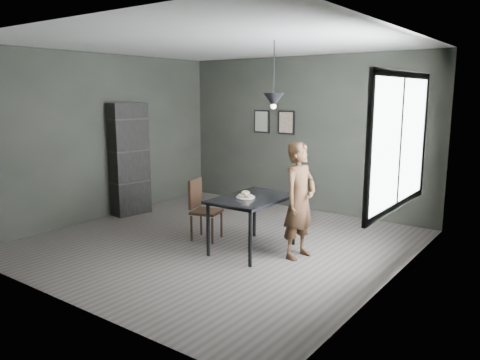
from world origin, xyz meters
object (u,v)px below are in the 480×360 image
Objects in this scene: woman at (299,201)px; shelf_unit at (129,159)px; cafe_table at (253,203)px; wood_chair at (201,205)px; white_plate at (246,198)px; pendant_lamp at (273,100)px.

shelf_unit reaches higher than woman.
wood_chair is at bearing -178.71° from cafe_table.
wood_chair is at bearing 173.74° from white_plate.
cafe_table is 1.41m from pendant_lamp.
pendant_lamp is (3.17, -0.25, 1.06)m from shelf_unit.
cafe_table is 0.92m from wood_chair.
woman reaches higher than cafe_table.
shelf_unit is 3.35m from pendant_lamp.
shelf_unit is (-3.57, 0.22, 0.22)m from woman.
woman is at bearing -10.08° from wood_chair.
white_plate is 0.12× the size of shelf_unit.
cafe_table is 2.96m from shelf_unit.
pendant_lamp is (-0.40, -0.03, 1.29)m from woman.
cafe_table is at bearing -14.50° from wood_chair.
cafe_table is 1.39× the size of pendant_lamp.
woman is 1.76× the size of pendant_lamp.
shelf_unit reaches higher than white_plate.
shelf_unit reaches higher than cafe_table.
wood_chair is at bearing -174.05° from pendant_lamp.
cafe_table is 0.79× the size of woman.
woman is at bearing 20.16° from white_plate.
white_plate is at bearing -22.05° from wood_chair.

